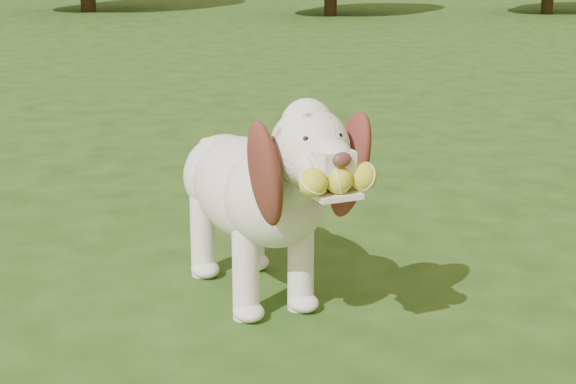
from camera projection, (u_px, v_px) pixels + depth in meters
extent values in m
plane|color=#1F3F12|center=(295.00, 268.00, 3.18)|extent=(80.00, 80.00, 0.00)
ellipsoid|color=white|center=(248.00, 189.00, 2.90)|extent=(0.45, 0.63, 0.30)
ellipsoid|color=white|center=(276.00, 196.00, 2.70)|extent=(0.37, 0.37, 0.29)
ellipsoid|color=white|center=(225.00, 176.00, 3.07)|extent=(0.33, 0.33, 0.27)
cylinder|color=white|center=(292.00, 179.00, 2.58)|extent=(0.22, 0.27, 0.23)
sphere|color=white|center=(310.00, 147.00, 2.45)|extent=(0.26, 0.26, 0.21)
sphere|color=white|center=(307.00, 125.00, 2.45)|extent=(0.17, 0.17, 0.13)
cube|color=white|center=(330.00, 159.00, 2.35)|extent=(0.12, 0.14, 0.06)
ellipsoid|color=#592D28|center=(342.00, 160.00, 2.29)|extent=(0.06, 0.04, 0.04)
cube|color=white|center=(332.00, 193.00, 2.36)|extent=(0.15, 0.16, 0.01)
ellipsoid|color=brown|center=(265.00, 174.00, 2.43)|extent=(0.15, 0.22, 0.32)
ellipsoid|color=brown|center=(350.00, 165.00, 2.52)|extent=(0.16, 0.19, 0.32)
cylinder|color=white|center=(212.00, 157.00, 3.17)|extent=(0.09, 0.15, 0.11)
cylinder|color=white|center=(246.00, 276.00, 2.75)|extent=(0.10, 0.10, 0.26)
cylinder|color=white|center=(301.00, 267.00, 2.81)|extent=(0.10, 0.10, 0.26)
cylinder|color=white|center=(203.00, 237.00, 3.08)|extent=(0.10, 0.10, 0.26)
cylinder|color=white|center=(253.00, 230.00, 3.15)|extent=(0.10, 0.10, 0.26)
sphere|color=yellow|center=(313.00, 182.00, 2.29)|extent=(0.09, 0.09, 0.07)
sphere|color=yellow|center=(338.00, 179.00, 2.32)|extent=(0.09, 0.09, 0.07)
sphere|color=yellow|center=(363.00, 176.00, 2.34)|extent=(0.09, 0.09, 0.07)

